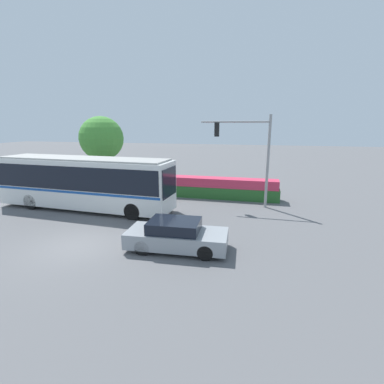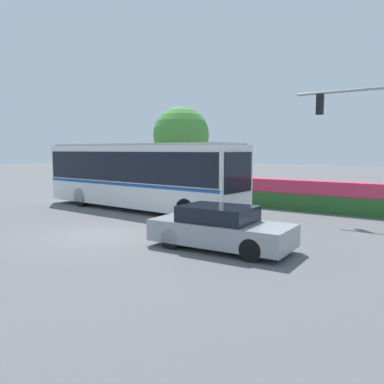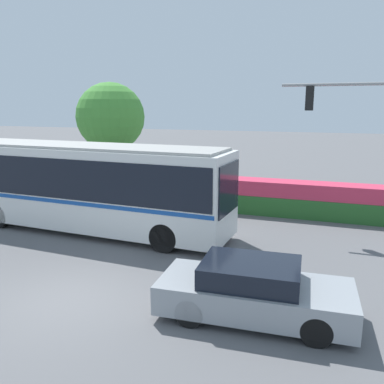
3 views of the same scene
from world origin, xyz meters
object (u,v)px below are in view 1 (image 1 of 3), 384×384
Objects in this scene: city_bus at (84,180)px; street_tree_left at (102,138)px; sedan_foreground at (176,236)px; traffic_light_pole at (251,148)px.

street_tree_left is (-3.81, 8.63, 2.22)m from city_bus.
street_tree_left reaches higher than city_bus.
sedan_foreground is at bearing -27.93° from city_bus.
sedan_foreground is 8.80m from traffic_light_pole.
street_tree_left is (-11.36, 13.12, 3.50)m from sedan_foreground.
traffic_light_pole reaches higher than sedan_foreground.
city_bus is at bearing 146.10° from sedan_foreground.
sedan_foreground is 17.70m from street_tree_left.
traffic_light_pole reaches higher than city_bus.
city_bus is 8.88m from sedan_foreground.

